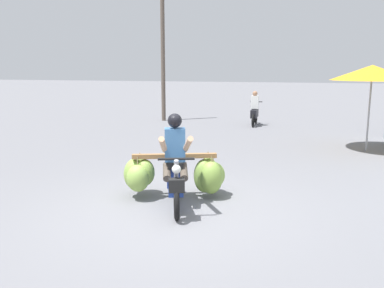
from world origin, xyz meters
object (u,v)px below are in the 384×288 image
object	(u,v)px
motorbike_main_loaded	(175,172)
motorbike_distant_ahead_left	(255,112)
utility_pole	(163,46)
market_umbrella_near_shop	(372,73)

from	to	relation	value
motorbike_main_loaded	motorbike_distant_ahead_left	world-z (taller)	motorbike_main_loaded
motorbike_main_loaded	utility_pole	bearing A→B (deg)	111.20
motorbike_distant_ahead_left	motorbike_main_loaded	bearing A→B (deg)	-90.58
motorbike_main_loaded	market_umbrella_near_shop	bearing A→B (deg)	55.70
motorbike_main_loaded	utility_pole	world-z (taller)	utility_pole
market_umbrella_near_shop	motorbike_main_loaded	bearing A→B (deg)	-124.30
motorbike_main_loaded	motorbike_distant_ahead_left	bearing A→B (deg)	89.42
utility_pole	motorbike_distant_ahead_left	bearing A→B (deg)	-6.46
market_umbrella_near_shop	utility_pole	size ratio (longest dim) A/B	0.37
market_umbrella_near_shop	motorbike_distant_ahead_left	bearing A→B (deg)	131.68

